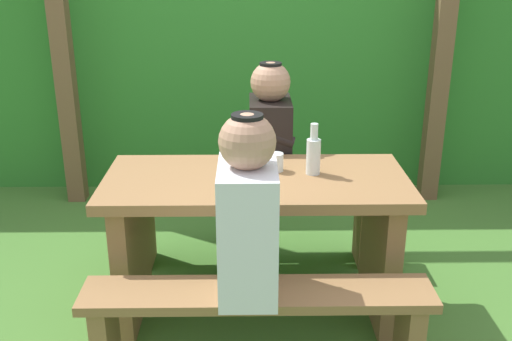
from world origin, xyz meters
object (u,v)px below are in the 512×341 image
object	(u,v)px
person_white_shirt	(248,213)
bottle_left	(313,154)
person_black_coat	(270,134)
picnic_table	(256,222)
bench_far	(255,212)
bench_near	(258,317)
drinking_glass	(276,162)

from	to	relation	value
person_white_shirt	bottle_left	xyz separation A→B (m)	(0.30, 0.55, 0.05)
person_white_shirt	person_black_coat	size ratio (longest dim) A/B	1.00
picnic_table	bench_far	world-z (taller)	picnic_table
bottle_left	bench_far	bearing A→B (deg)	119.47
picnic_table	bench_near	xyz separation A→B (m)	(0.00, -0.51, -0.18)
person_black_coat	drinking_glass	bearing A→B (deg)	-88.47
person_white_shirt	person_black_coat	xyz separation A→B (m)	(0.12, 1.02, 0.00)
picnic_table	bottle_left	size ratio (longest dim) A/B	5.80
picnic_table	bench_far	size ratio (longest dim) A/B	1.00
picnic_table	bench_near	bearing A→B (deg)	-90.00
bench_near	bottle_left	size ratio (longest dim) A/B	5.80
drinking_glass	bottle_left	xyz separation A→B (m)	(0.17, -0.04, 0.05)
person_white_shirt	person_black_coat	distance (m)	1.03
bench_near	bench_far	world-z (taller)	same
bench_near	bench_far	xyz separation A→B (m)	(0.00, 1.03, 0.00)
bench_near	person_black_coat	size ratio (longest dim) A/B	1.95
picnic_table	bench_near	world-z (taller)	picnic_table
bench_near	person_black_coat	bearing A→B (deg)	85.38
bench_near	bench_far	bearing A→B (deg)	90.00
picnic_table	drinking_glass	world-z (taller)	drinking_glass
bench_near	person_black_coat	xyz separation A→B (m)	(0.08, 1.02, 0.46)
drinking_glass	bottle_left	size ratio (longest dim) A/B	0.35
bench_near	drinking_glass	distance (m)	0.75
picnic_table	person_black_coat	size ratio (longest dim) A/B	1.95
picnic_table	person_white_shirt	bearing A→B (deg)	-94.32
person_black_coat	bottle_left	distance (m)	0.50
person_white_shirt	bottle_left	world-z (taller)	person_white_shirt
drinking_glass	person_white_shirt	bearing A→B (deg)	-102.59
bench_near	person_white_shirt	distance (m)	0.46
bench_far	bench_near	bearing A→B (deg)	-90.00
picnic_table	drinking_glass	distance (m)	0.30
bench_near	person_white_shirt	bearing A→B (deg)	175.08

